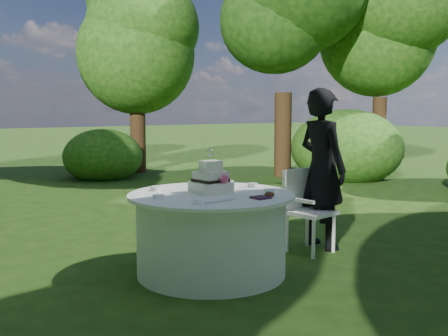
{
  "coord_description": "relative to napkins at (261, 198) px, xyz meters",
  "views": [
    {
      "loc": [
        -2.81,
        -3.94,
        1.56
      ],
      "look_at": [
        0.15,
        0.0,
        1.0
      ],
      "focal_mm": 42.0,
      "sensor_mm": 36.0,
      "label": 1
    }
  ],
  "objects": [
    {
      "name": "ground",
      "position": [
        -0.19,
        0.49,
        -0.78
      ],
      "size": [
        80.0,
        80.0,
        0.0
      ],
      "primitive_type": "plane",
      "color": "#1F3B10",
      "rests_on": "ground"
    },
    {
      "name": "napkins",
      "position": [
        0.0,
        0.0,
        0.0
      ],
      "size": [
        0.14,
        0.14,
        0.02
      ],
      "primitive_type": "cube",
      "color": "#431D35",
      "rests_on": "table"
    },
    {
      "name": "feather_plume",
      "position": [
        -0.43,
        0.1,
        -0.0
      ],
      "size": [
        0.48,
        0.07,
        0.01
      ],
      "primitive_type": "ellipsoid",
      "color": "silver",
      "rests_on": "table"
    },
    {
      "name": "guest",
      "position": [
        1.37,
        0.53,
        0.12
      ],
      "size": [
        0.47,
        0.68,
        1.79
      ],
      "primitive_type": "imported",
      "rotation": [
        0.0,
        0.0,
        1.51
      ],
      "color": "black",
      "rests_on": "ground"
    },
    {
      "name": "table",
      "position": [
        -0.19,
        0.49,
        -0.39
      ],
      "size": [
        1.56,
        1.56,
        0.77
      ],
      "color": "silver",
      "rests_on": "ground"
    },
    {
      "name": "cake",
      "position": [
        -0.16,
        0.53,
        0.1
      ],
      "size": [
        0.36,
        0.37,
        0.43
      ],
      "color": "white",
      "rests_on": "table"
    },
    {
      "name": "chair",
      "position": [
        1.1,
        0.53,
        -0.26
      ],
      "size": [
        0.5,
        0.49,
        0.9
      ],
      "color": "white",
      "rests_on": "ground"
    },
    {
      "name": "votives",
      "position": [
        -0.15,
        0.53,
        0.01
      ],
      "size": [
        1.23,
        0.95,
        0.04
      ],
      "color": "white",
      "rests_on": "table"
    },
    {
      "name": "petal_cups",
      "position": [
        0.14,
        0.49,
        0.02
      ],
      "size": [
        0.15,
        1.06,
        0.05
      ],
      "color": "#562D16",
      "rests_on": "table"
    }
  ]
}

